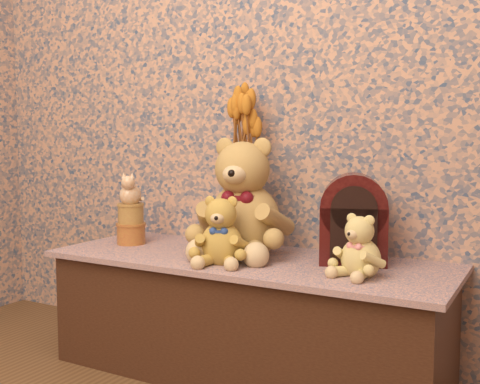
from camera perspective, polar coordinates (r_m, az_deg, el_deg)
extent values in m
cube|color=#364E6E|center=(2.30, 3.98, 16.44)|extent=(3.00, 0.10, 2.60)
cube|color=#384973|center=(2.12, 0.67, -12.23)|extent=(1.46, 0.55, 0.43)
cylinder|color=tan|center=(2.22, 0.36, -3.14)|extent=(0.14, 0.14, 0.20)
cylinder|color=gold|center=(2.36, -10.80, -4.11)|extent=(0.13, 0.13, 0.08)
cylinder|color=#D0BD5B|center=(2.35, -10.83, -2.17)|extent=(0.14, 0.14, 0.08)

